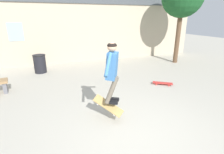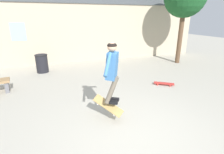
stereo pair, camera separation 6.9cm
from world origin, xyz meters
TOP-DOWN VIEW (x-y plane):
  - ground_plane at (0.00, 0.00)m, footprint 40.00×40.00m
  - building_backdrop at (0.01, 7.29)m, footprint 16.73×0.52m
  - trash_bin at (-1.90, 5.67)m, footprint 0.59×0.59m
  - skater at (-0.19, 0.60)m, footprint 0.77×1.15m
  - skateboard_flipping at (-0.27, 0.66)m, footprint 0.68×0.66m
  - skateboard_resting at (2.56, 2.22)m, footprint 0.74×0.62m

SIDE VIEW (x-z plane):
  - ground_plane at x=0.00m, z-range 0.00..0.00m
  - skateboard_resting at x=2.56m, z-range 0.03..0.11m
  - skateboard_flipping at x=-0.27m, z-range 0.18..0.62m
  - trash_bin at x=-1.90m, z-range 0.02..0.88m
  - skater at x=-0.19m, z-range 0.66..2.13m
  - building_backdrop at x=0.01m, z-range -0.39..4.13m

